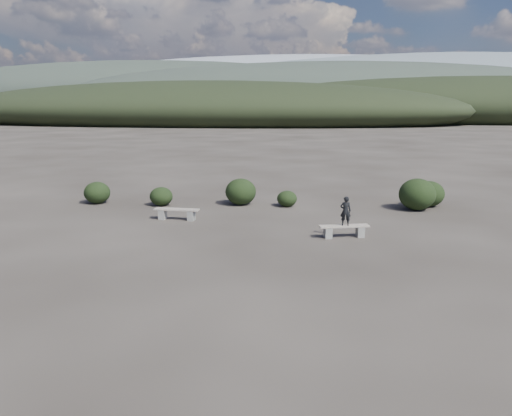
# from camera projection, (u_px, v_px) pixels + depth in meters

# --- Properties ---
(ground) EXTENTS (1200.00, 1200.00, 0.00)m
(ground) POSITION_uv_depth(u_px,v_px,m) (252.00, 277.00, 13.13)
(ground) COLOR #2A2521
(ground) RESTS_ON ground
(bench_left) EXTENTS (1.77, 0.42, 0.44)m
(bench_left) POSITION_uv_depth(u_px,v_px,m) (177.00, 213.00, 19.40)
(bench_left) COLOR slate
(bench_left) RESTS_ON ground
(bench_right) EXTENTS (1.72, 0.78, 0.42)m
(bench_right) POSITION_uv_depth(u_px,v_px,m) (344.00, 230.00, 16.87)
(bench_right) COLOR slate
(bench_right) RESTS_ON ground
(seated_person) EXTENTS (0.37, 0.25, 1.00)m
(seated_person) POSITION_uv_depth(u_px,v_px,m) (346.00, 211.00, 16.73)
(seated_person) COLOR black
(seated_person) RESTS_ON bench_right
(shrub_a) EXTENTS (1.01, 1.01, 0.83)m
(shrub_a) POSITION_uv_depth(u_px,v_px,m) (161.00, 196.00, 22.02)
(shrub_a) COLOR black
(shrub_a) RESTS_ON ground
(shrub_b) EXTENTS (1.37, 1.37, 1.17)m
(shrub_b) POSITION_uv_depth(u_px,v_px,m) (241.00, 192.00, 22.19)
(shrub_b) COLOR black
(shrub_b) RESTS_ON ground
(shrub_c) EXTENTS (0.88, 0.88, 0.70)m
(shrub_c) POSITION_uv_depth(u_px,v_px,m) (287.00, 199.00, 21.84)
(shrub_c) COLOR black
(shrub_c) RESTS_ON ground
(shrub_d) EXTENTS (1.54, 1.54, 1.34)m
(shrub_d) POSITION_uv_depth(u_px,v_px,m) (417.00, 194.00, 21.09)
(shrub_d) COLOR black
(shrub_d) RESTS_ON ground
(shrub_e) EXTENTS (1.35, 1.35, 1.13)m
(shrub_e) POSITION_uv_depth(u_px,v_px,m) (429.00, 194.00, 21.83)
(shrub_e) COLOR black
(shrub_e) RESTS_ON ground
(shrub_f) EXTENTS (1.16, 1.16, 0.98)m
(shrub_f) POSITION_uv_depth(u_px,v_px,m) (97.00, 193.00, 22.50)
(shrub_f) COLOR black
(shrub_f) RESTS_ON ground
(mountain_ridges) EXTENTS (500.00, 400.00, 56.00)m
(mountain_ridges) POSITION_uv_depth(u_px,v_px,m) (315.00, 92.00, 340.09)
(mountain_ridges) COLOR black
(mountain_ridges) RESTS_ON ground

